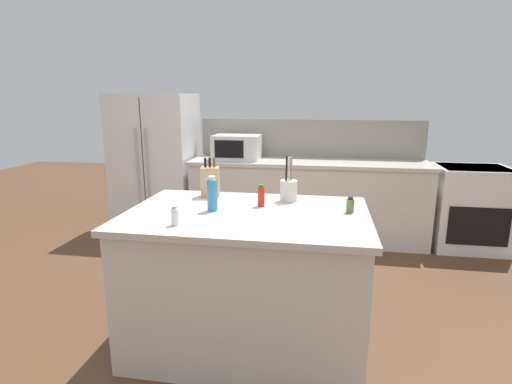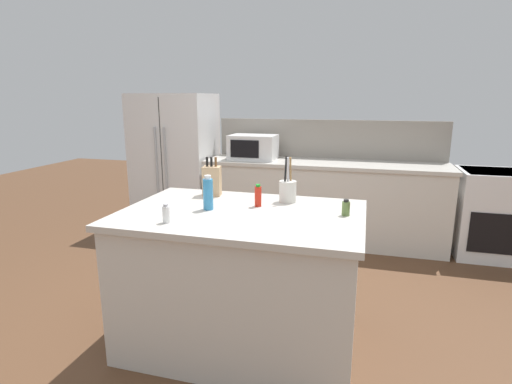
{
  "view_description": "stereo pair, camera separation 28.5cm",
  "coord_description": "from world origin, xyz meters",
  "px_view_note": "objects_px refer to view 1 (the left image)",
  "views": [
    {
      "loc": [
        0.47,
        -2.42,
        1.66
      ],
      "look_at": [
        0.0,
        0.35,
        0.99
      ],
      "focal_mm": 28.0,
      "sensor_mm": 36.0,
      "label": 1
    },
    {
      "loc": [
        0.75,
        -2.36,
        1.66
      ],
      "look_at": [
        0.0,
        0.35,
        0.99
      ],
      "focal_mm": 28.0,
      "sensor_mm": 36.0,
      "label": 2
    }
  ],
  "objects_px": {
    "microwave": "(237,147)",
    "salt_shaker": "(175,216)",
    "range_oven": "(469,207)",
    "hot_sauce_bottle": "(261,196)",
    "spice_jar_oregano": "(350,206)",
    "dish_soap_bottle": "(212,195)",
    "utensil_crock": "(289,190)",
    "refrigerator": "(156,163)",
    "knife_block": "(210,182)"
  },
  "relations": [
    {
      "from": "microwave",
      "to": "knife_block",
      "type": "height_order",
      "value": "knife_block"
    },
    {
      "from": "utensil_crock",
      "to": "hot_sauce_bottle",
      "type": "bearing_deg",
      "value": -135.6
    },
    {
      "from": "range_oven",
      "to": "dish_soap_bottle",
      "type": "height_order",
      "value": "dish_soap_bottle"
    },
    {
      "from": "utensil_crock",
      "to": "dish_soap_bottle",
      "type": "distance_m",
      "value": 0.57
    },
    {
      "from": "dish_soap_bottle",
      "to": "hot_sauce_bottle",
      "type": "bearing_deg",
      "value": 28.67
    },
    {
      "from": "microwave",
      "to": "hot_sauce_bottle",
      "type": "height_order",
      "value": "microwave"
    },
    {
      "from": "range_oven",
      "to": "microwave",
      "type": "height_order",
      "value": "microwave"
    },
    {
      "from": "spice_jar_oregano",
      "to": "knife_block",
      "type": "bearing_deg",
      "value": 164.9
    },
    {
      "from": "microwave",
      "to": "knife_block",
      "type": "xyz_separation_m",
      "value": [
        0.2,
        -1.84,
        -0.03
      ]
    },
    {
      "from": "refrigerator",
      "to": "range_oven",
      "type": "height_order",
      "value": "refrigerator"
    },
    {
      "from": "range_oven",
      "to": "hot_sauce_bottle",
      "type": "relative_size",
      "value": 6.05
    },
    {
      "from": "microwave",
      "to": "range_oven",
      "type": "bearing_deg",
      "value": -0.0
    },
    {
      "from": "microwave",
      "to": "utensil_crock",
      "type": "height_order",
      "value": "utensil_crock"
    },
    {
      "from": "refrigerator",
      "to": "salt_shaker",
      "type": "distance_m",
      "value": 2.88
    },
    {
      "from": "range_oven",
      "to": "utensil_crock",
      "type": "xyz_separation_m",
      "value": [
        -1.86,
        -1.88,
        0.56
      ]
    },
    {
      "from": "refrigerator",
      "to": "utensil_crock",
      "type": "height_order",
      "value": "refrigerator"
    },
    {
      "from": "range_oven",
      "to": "dish_soap_bottle",
      "type": "xyz_separation_m",
      "value": [
        -2.32,
        -2.21,
        0.58
      ]
    },
    {
      "from": "hot_sauce_bottle",
      "to": "spice_jar_oregano",
      "type": "bearing_deg",
      "value": -6.05
    },
    {
      "from": "knife_block",
      "to": "utensil_crock",
      "type": "distance_m",
      "value": 0.59
    },
    {
      "from": "refrigerator",
      "to": "salt_shaker",
      "type": "xyz_separation_m",
      "value": [
        1.24,
        -2.59,
        0.14
      ]
    },
    {
      "from": "microwave",
      "to": "salt_shaker",
      "type": "distance_m",
      "value": 2.55
    },
    {
      "from": "refrigerator",
      "to": "salt_shaker",
      "type": "bearing_deg",
      "value": -64.34
    },
    {
      "from": "salt_shaker",
      "to": "utensil_crock",
      "type": "bearing_deg",
      "value": 48.08
    },
    {
      "from": "knife_block",
      "to": "microwave",
      "type": "bearing_deg",
      "value": 86.97
    },
    {
      "from": "salt_shaker",
      "to": "spice_jar_oregano",
      "type": "height_order",
      "value": "salt_shaker"
    },
    {
      "from": "knife_block",
      "to": "salt_shaker",
      "type": "bearing_deg",
      "value": -100.08
    },
    {
      "from": "microwave",
      "to": "refrigerator",
      "type": "bearing_deg",
      "value": 177.2
    },
    {
      "from": "refrigerator",
      "to": "spice_jar_oregano",
      "type": "bearing_deg",
      "value": -43.79
    },
    {
      "from": "microwave",
      "to": "spice_jar_oregano",
      "type": "height_order",
      "value": "microwave"
    },
    {
      "from": "utensil_crock",
      "to": "dish_soap_bottle",
      "type": "relative_size",
      "value": 1.4
    },
    {
      "from": "microwave",
      "to": "salt_shaker",
      "type": "xyz_separation_m",
      "value": [
        0.19,
        -2.54,
        -0.09
      ]
    },
    {
      "from": "microwave",
      "to": "knife_block",
      "type": "relative_size",
      "value": 1.88
    },
    {
      "from": "range_oven",
      "to": "microwave",
      "type": "distance_m",
      "value": 2.72
    },
    {
      "from": "range_oven",
      "to": "knife_block",
      "type": "distance_m",
      "value": 3.11
    },
    {
      "from": "knife_block",
      "to": "salt_shaker",
      "type": "distance_m",
      "value": 0.7
    },
    {
      "from": "range_oven",
      "to": "utensil_crock",
      "type": "height_order",
      "value": "utensil_crock"
    },
    {
      "from": "knife_block",
      "to": "hot_sauce_bottle",
      "type": "bearing_deg",
      "value": -35.91
    },
    {
      "from": "refrigerator",
      "to": "utensil_crock",
      "type": "distance_m",
      "value": 2.67
    },
    {
      "from": "refrigerator",
      "to": "dish_soap_bottle",
      "type": "distance_m",
      "value": 2.65
    },
    {
      "from": "range_oven",
      "to": "knife_block",
      "type": "relative_size",
      "value": 3.17
    },
    {
      "from": "microwave",
      "to": "salt_shaker",
      "type": "relative_size",
      "value": 4.8
    },
    {
      "from": "dish_soap_bottle",
      "to": "salt_shaker",
      "type": "bearing_deg",
      "value": -111.11
    },
    {
      "from": "knife_block",
      "to": "hot_sauce_bottle",
      "type": "relative_size",
      "value": 1.91
    },
    {
      "from": "refrigerator",
      "to": "hot_sauce_bottle",
      "type": "xyz_separation_m",
      "value": [
        1.67,
        -2.1,
        0.16
      ]
    },
    {
      "from": "range_oven",
      "to": "hot_sauce_bottle",
      "type": "xyz_separation_m",
      "value": [
        -2.03,
        -2.04,
        0.54
      ]
    },
    {
      "from": "utensil_crock",
      "to": "spice_jar_oregano",
      "type": "height_order",
      "value": "utensil_crock"
    },
    {
      "from": "spice_jar_oregano",
      "to": "dish_soap_bottle",
      "type": "xyz_separation_m",
      "value": [
        -0.88,
        -0.1,
        0.06
      ]
    },
    {
      "from": "refrigerator",
      "to": "knife_block",
      "type": "distance_m",
      "value": 2.28
    },
    {
      "from": "spice_jar_oregano",
      "to": "salt_shaker",
      "type": "bearing_deg",
      "value": -156.74
    },
    {
      "from": "microwave",
      "to": "spice_jar_oregano",
      "type": "bearing_deg",
      "value": -60.34
    }
  ]
}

